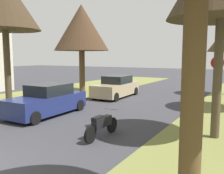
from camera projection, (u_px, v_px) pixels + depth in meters
The scene contains 6 objects.
stop_sign_far at pixel (217, 70), 15.07m from camera, with size 0.81×0.43×2.96m.
street_tree_left_mid_a at pixel (4, 3), 13.47m from camera, with size 3.88×3.88×7.46m.
street_tree_left_mid_b at pixel (81, 28), 20.00m from camera, with size 4.49×4.49×7.16m.
parked_sedan_navy at pixel (47, 101), 12.56m from camera, with size 2.06×4.45×1.57m.
parked_sedan_tan at pixel (116, 87), 18.15m from camera, with size 2.06×4.45×1.57m.
parked_motorcycle at pixel (102, 125), 9.00m from camera, with size 0.60×2.05×0.97m.
Camera 1 is at (6.69, -2.64, 2.96)m, focal length 39.27 mm.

